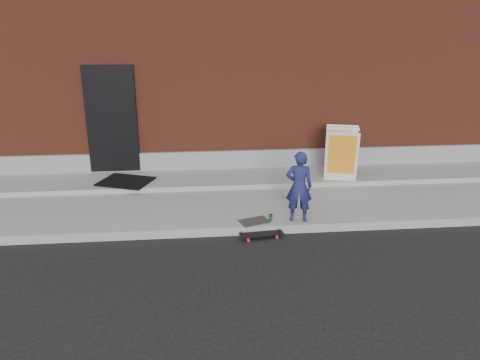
{
  "coord_description": "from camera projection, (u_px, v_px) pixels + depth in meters",
  "views": [
    {
      "loc": [
        -0.83,
        -7.0,
        3.37
      ],
      "look_at": [
        -0.09,
        0.8,
        0.7
      ],
      "focal_mm": 35.0,
      "sensor_mm": 36.0,
      "label": 1
    }
  ],
  "objects": [
    {
      "name": "utility_plate",
      "position": [
        254.0,
        221.0,
        7.9
      ],
      "size": [
        0.56,
        0.45,
        0.01
      ],
      "primitive_type": "cube",
      "rotation": [
        0.0,
        0.0,
        0.32
      ],
      "color": "#4E4F53",
      "rests_on": "sidewalk"
    },
    {
      "name": "soda_can",
      "position": [
        271.0,
        217.0,
        7.94
      ],
      "size": [
        0.08,
        0.08,
        0.11
      ],
      "primitive_type": "cylinder",
      "rotation": [
        0.0,
        0.0,
        0.33
      ],
      "color": "#1A8322",
      "rests_on": "sidewalk"
    },
    {
      "name": "apron",
      "position": [
        237.0,
        178.0,
        9.95
      ],
      "size": [
        20.0,
        1.2,
        0.1
      ],
      "primitive_type": "cube",
      "color": "gray",
      "rests_on": "sidewalk"
    },
    {
      "name": "sidewalk",
      "position": [
        241.0,
        199.0,
        9.14
      ],
      "size": [
        20.0,
        3.0,
        0.15
      ],
      "primitive_type": "cube",
      "color": "gray",
      "rests_on": "ground"
    },
    {
      "name": "doormat",
      "position": [
        126.0,
        181.0,
        9.54
      ],
      "size": [
        1.22,
        1.11,
        0.03
      ],
      "primitive_type": "cube",
      "rotation": [
        0.0,
        0.0,
        -0.37
      ],
      "color": "black",
      "rests_on": "apron"
    },
    {
      "name": "building",
      "position": [
        223.0,
        53.0,
        13.54
      ],
      "size": [
        20.0,
        8.1,
        5.0
      ],
      "color": "maroon",
      "rests_on": "ground"
    },
    {
      "name": "pizza_sign",
      "position": [
        341.0,
        154.0,
        9.57
      ],
      "size": [
        0.84,
        0.92,
        1.09
      ],
      "color": "silver",
      "rests_on": "apron"
    },
    {
      "name": "ground",
      "position": [
        250.0,
        235.0,
        7.75
      ],
      "size": [
        80.0,
        80.0,
        0.0
      ],
      "primitive_type": "plane",
      "color": "black",
      "rests_on": "ground"
    },
    {
      "name": "child",
      "position": [
        299.0,
        187.0,
        7.77
      ],
      "size": [
        0.49,
        0.37,
        1.22
      ],
      "primitive_type": "imported",
      "rotation": [
        0.0,
        0.0,
        2.96
      ],
      "color": "#1B1E4D",
      "rests_on": "sidewalk"
    },
    {
      "name": "skateboard",
      "position": [
        261.0,
        234.0,
        7.63
      ],
      "size": [
        0.72,
        0.27,
        0.08
      ],
      "color": "red",
      "rests_on": "ground"
    }
  ]
}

